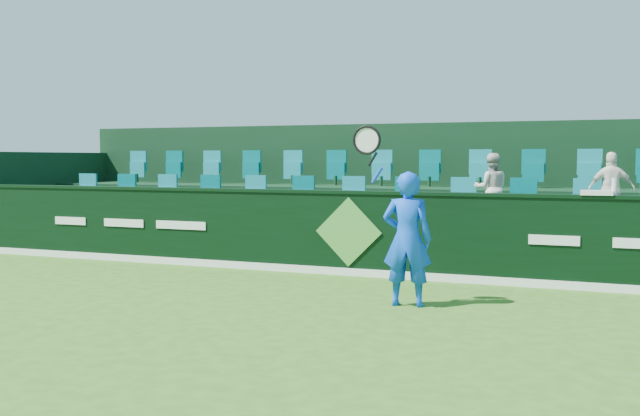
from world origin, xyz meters
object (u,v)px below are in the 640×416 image
at_px(spectator_middle, 612,190).
at_px(spectator_left, 491,188).
at_px(towel, 597,193).
at_px(drinks_bottle, 614,187).
at_px(tennis_player, 407,238).

bearing_deg(spectator_middle, spectator_left, -5.36).
relative_size(spectator_left, towel, 2.68).
height_order(spectator_left, drinks_bottle, spectator_left).
height_order(tennis_player, spectator_middle, tennis_player).
distance_m(spectator_left, towel, 1.96).
bearing_deg(drinks_bottle, tennis_player, -140.36).
xyz_separation_m(spectator_middle, drinks_bottle, (0.02, -1.12, 0.09)).
distance_m(tennis_player, drinks_bottle, 3.22).
xyz_separation_m(tennis_player, spectator_left, (0.60, 3.14, 0.51)).
distance_m(spectator_left, drinks_bottle, 2.16).
height_order(tennis_player, towel, tennis_player).
relative_size(spectator_left, drinks_bottle, 4.67).
xyz_separation_m(spectator_middle, towel, (-0.21, -1.12, 0.00)).
distance_m(spectator_middle, drinks_bottle, 1.12).
bearing_deg(tennis_player, drinks_bottle, 39.64).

